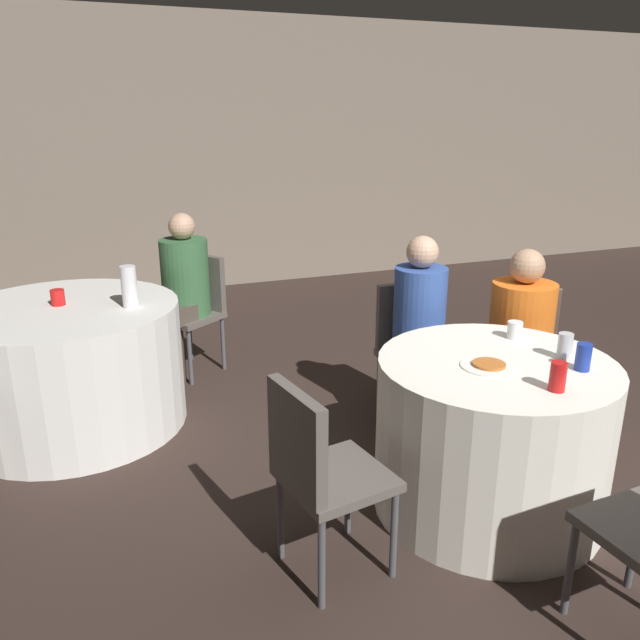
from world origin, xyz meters
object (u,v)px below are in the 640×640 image
object	(u,v)px
table_far	(71,366)
soda_can_silver	(565,346)
chair_near_northeast	(521,344)
bottle_far	(129,287)
table_near	(491,436)
chair_near_north	(412,341)
chair_far_northeast	(196,302)
soda_can_red	(558,377)
pizza_plate_near	(489,365)
soda_can_blue	(583,357)
person_green_jacket	(180,297)
person_orange_shirt	(518,343)
chair_near_west	(317,465)
person_blue_shirt	(423,340)

from	to	relation	value
table_far	soda_can_silver	world-z (taller)	soda_can_silver
chair_near_northeast	bottle_far	bearing A→B (deg)	24.88
table_near	chair_near_north	world-z (taller)	chair_near_north
chair_far_northeast	table_near	bearing A→B (deg)	168.33
soda_can_red	chair_near_northeast	bearing A→B (deg)	57.68
chair_near_north	pizza_plate_near	xyz separation A→B (m)	(-0.16, -0.98, 0.24)
table_near	soda_can_red	world-z (taller)	soda_can_red
chair_far_northeast	soda_can_blue	distance (m)	2.77
chair_near_northeast	person_green_jacket	bearing A→B (deg)	5.69
chair_far_northeast	person_orange_shirt	xyz separation A→B (m)	(1.55, -1.67, 0.05)
person_green_jacket	bottle_far	size ratio (longest dim) A/B	4.84
table_far	person_green_jacket	bearing A→B (deg)	35.49
chair_near_northeast	soda_can_blue	xyz separation A→B (m)	(-0.39, -0.88, 0.30)
soda_can_red	soda_can_blue	bearing A→B (deg)	27.78
chair_near_north	soda_can_blue	world-z (taller)	soda_can_blue
person_orange_shirt	pizza_plate_near	size ratio (longest dim) A/B	4.41
chair_near_northeast	chair_far_northeast	size ratio (longest dim) A/B	1.00
table_far	bottle_far	bearing A→B (deg)	-21.43
chair_near_north	chair_far_northeast	world-z (taller)	same
chair_far_northeast	soda_can_silver	xyz separation A→B (m)	(1.29, -2.31, 0.30)
chair_near_west	person_blue_shirt	size ratio (longest dim) A/B	0.73
chair_near_northeast	soda_can_silver	world-z (taller)	soda_can_silver
chair_near_north	table_far	bearing A→B (deg)	-13.49
soda_can_blue	soda_can_silver	size ratio (longest dim) A/B	1.00
chair_near_northeast	chair_far_northeast	bearing A→B (deg)	1.91
person_green_jacket	pizza_plate_near	world-z (taller)	person_green_jacket
pizza_plate_near	chair_near_west	bearing A→B (deg)	-171.59
person_green_jacket	bottle_far	distance (m)	0.82
soda_can_red	bottle_far	distance (m)	2.36
chair_near_west	person_green_jacket	bearing A→B (deg)	174.38
table_far	soda_can_silver	distance (m)	2.77
table_far	bottle_far	size ratio (longest dim) A/B	5.39
table_near	chair_near_west	bearing A→B (deg)	-170.04
soda_can_blue	chair_far_northeast	bearing A→B (deg)	117.42
table_near	person_orange_shirt	size ratio (longest dim) A/B	0.98
table_near	bottle_far	distance (m)	2.14
chair_near_northeast	pizza_plate_near	xyz separation A→B (m)	(-0.75, -0.71, 0.24)
table_far	chair_near_northeast	size ratio (longest dim) A/B	1.54
pizza_plate_near	chair_far_northeast	bearing A→B (deg)	111.87
person_orange_shirt	person_green_jacket	world-z (taller)	person_green_jacket
chair_near_northeast	person_blue_shirt	world-z (taller)	person_blue_shirt
table_far	chair_near_north	bearing A→B (deg)	-18.93
soda_can_blue	soda_can_silver	world-z (taller)	same
soda_can_blue	bottle_far	size ratio (longest dim) A/B	0.50
table_far	soda_can_red	distance (m)	2.75
person_blue_shirt	person_green_jacket	distance (m)	1.80
person_orange_shirt	soda_can_red	world-z (taller)	person_orange_shirt
person_green_jacket	chair_near_northeast	bearing A→B (deg)	-164.95
chair_near_west	person_orange_shirt	size ratio (longest dim) A/B	0.77
table_near	chair_near_northeast	xyz separation A→B (m)	(0.67, 0.67, 0.14)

